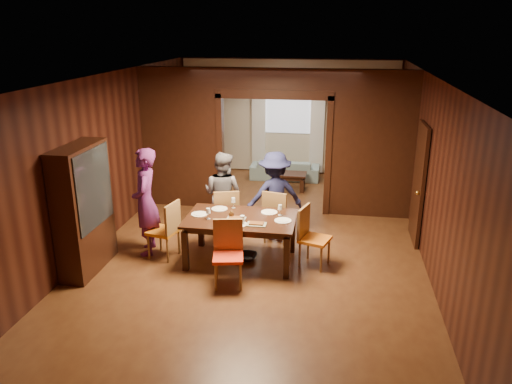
% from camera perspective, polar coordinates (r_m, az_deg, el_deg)
% --- Properties ---
extents(floor, '(9.00, 9.00, 0.00)m').
position_cam_1_polar(floor, '(9.01, 0.61, -5.55)').
color(floor, '#512A17').
rests_on(floor, ground).
extents(ceiling, '(5.50, 9.00, 0.02)m').
position_cam_1_polar(ceiling, '(8.26, 0.68, 13.14)').
color(ceiling, silver).
rests_on(ceiling, room_walls).
extents(room_walls, '(5.52, 9.01, 2.90)m').
position_cam_1_polar(room_walls, '(10.33, 2.24, 6.39)').
color(room_walls, black).
rests_on(room_walls, floor).
extents(person_purple, '(0.59, 0.75, 1.81)m').
position_cam_1_polar(person_purple, '(8.44, -12.51, -1.11)').
color(person_purple, '#5E205E').
rests_on(person_purple, floor).
extents(person_grey, '(0.91, 0.81, 1.56)m').
position_cam_1_polar(person_grey, '(9.01, -3.80, -0.26)').
color(person_grey, slate).
rests_on(person_grey, floor).
extents(person_navy, '(1.18, 0.94, 1.59)m').
position_cam_1_polar(person_navy, '(8.88, 2.15, -0.40)').
color(person_navy, '#1A1C41').
rests_on(person_navy, floor).
extents(sofa, '(1.71, 0.67, 0.50)m').
position_cam_1_polar(sofa, '(12.52, 3.33, 2.64)').
color(sofa, '#86A9B0').
rests_on(sofa, floor).
extents(serving_bowl, '(0.36, 0.36, 0.09)m').
position_cam_1_polar(serving_bowl, '(8.00, -1.17, -2.52)').
color(serving_bowl, black).
rests_on(serving_bowl, dining_table).
extents(dining_table, '(1.75, 1.09, 0.76)m').
position_cam_1_polar(dining_table, '(8.12, -1.74, -5.43)').
color(dining_table, black).
rests_on(dining_table, floor).
extents(coffee_table, '(0.80, 0.50, 0.40)m').
position_cam_1_polar(coffee_table, '(11.70, 3.77, 1.22)').
color(coffee_table, black).
rests_on(coffee_table, floor).
extents(chair_left, '(0.53, 0.53, 0.97)m').
position_cam_1_polar(chair_left, '(8.37, -10.59, -4.22)').
color(chair_left, '#C96B12').
rests_on(chair_left, floor).
extents(chair_right, '(0.55, 0.55, 0.97)m').
position_cam_1_polar(chair_right, '(7.98, 6.76, -5.18)').
color(chair_right, orange).
rests_on(chair_right, floor).
extents(chair_far_l, '(0.55, 0.55, 0.97)m').
position_cam_1_polar(chair_far_l, '(8.90, -3.43, -2.51)').
color(chair_far_l, '#D25313').
rests_on(chair_far_l, floor).
extents(chair_far_r, '(0.52, 0.52, 0.97)m').
position_cam_1_polar(chair_far_r, '(8.84, 2.51, -2.66)').
color(chair_far_r, '#C03B12').
rests_on(chair_far_r, floor).
extents(chair_near, '(0.52, 0.52, 0.97)m').
position_cam_1_polar(chair_near, '(7.37, -3.21, -7.18)').
color(chair_near, red).
rests_on(chair_near, floor).
extents(hutch, '(0.40, 1.20, 2.00)m').
position_cam_1_polar(hutch, '(8.08, -19.09, -1.88)').
color(hutch, black).
rests_on(hutch, floor).
extents(door_right, '(0.06, 0.90, 2.10)m').
position_cam_1_polar(door_right, '(9.14, 18.11, 0.89)').
color(door_right, black).
rests_on(door_right, floor).
extents(window_far, '(1.20, 0.03, 1.30)m').
position_cam_1_polar(window_far, '(12.79, 3.70, 9.62)').
color(window_far, silver).
rests_on(window_far, back_wall).
extents(curtain_left, '(0.35, 0.06, 2.40)m').
position_cam_1_polar(curtain_left, '(12.92, 0.30, 7.73)').
color(curtain_left, white).
rests_on(curtain_left, back_wall).
extents(curtain_right, '(0.35, 0.06, 2.40)m').
position_cam_1_polar(curtain_right, '(12.77, 7.02, 7.47)').
color(curtain_right, white).
rests_on(curtain_right, back_wall).
extents(plate_left, '(0.27, 0.27, 0.01)m').
position_cam_1_polar(plate_left, '(8.15, -6.48, -2.53)').
color(plate_left, silver).
rests_on(plate_left, dining_table).
extents(plate_far_l, '(0.27, 0.27, 0.01)m').
position_cam_1_polar(plate_far_l, '(8.35, -4.20, -1.93)').
color(plate_far_l, silver).
rests_on(plate_far_l, dining_table).
extents(plate_far_r, '(0.27, 0.27, 0.01)m').
position_cam_1_polar(plate_far_r, '(8.18, 1.52, -2.32)').
color(plate_far_r, white).
rests_on(plate_far_r, dining_table).
extents(plate_right, '(0.27, 0.27, 0.01)m').
position_cam_1_polar(plate_right, '(7.85, 3.09, -3.28)').
color(plate_right, silver).
rests_on(plate_right, dining_table).
extents(plate_near, '(0.27, 0.27, 0.01)m').
position_cam_1_polar(plate_near, '(7.70, -2.00, -3.72)').
color(plate_near, silver).
rests_on(plate_near, dining_table).
extents(platter_a, '(0.30, 0.20, 0.04)m').
position_cam_1_polar(platter_a, '(7.90, -2.30, -3.02)').
color(platter_a, gray).
rests_on(platter_a, dining_table).
extents(platter_b, '(0.30, 0.20, 0.04)m').
position_cam_1_polar(platter_b, '(7.68, 0.05, -3.65)').
color(platter_b, gray).
rests_on(platter_b, dining_table).
extents(wineglass_left, '(0.08, 0.08, 0.18)m').
position_cam_1_polar(wineglass_left, '(7.92, -5.47, -2.48)').
color(wineglass_left, white).
rests_on(wineglass_left, dining_table).
extents(wineglass_far, '(0.08, 0.08, 0.18)m').
position_cam_1_polar(wineglass_far, '(8.36, -2.60, -1.24)').
color(wineglass_far, white).
rests_on(wineglass_far, dining_table).
extents(wineglass_right, '(0.08, 0.08, 0.18)m').
position_cam_1_polar(wineglass_right, '(8.04, 2.77, -2.08)').
color(wineglass_right, white).
rests_on(wineglass_right, dining_table).
extents(tumbler, '(0.07, 0.07, 0.14)m').
position_cam_1_polar(tumbler, '(7.69, -1.57, -3.20)').
color(tumbler, white).
rests_on(tumbler, dining_table).
extents(condiment_jar, '(0.08, 0.08, 0.11)m').
position_cam_1_polar(condiment_jar, '(7.96, -2.83, -2.57)').
color(condiment_jar, '#482A10').
rests_on(condiment_jar, dining_table).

